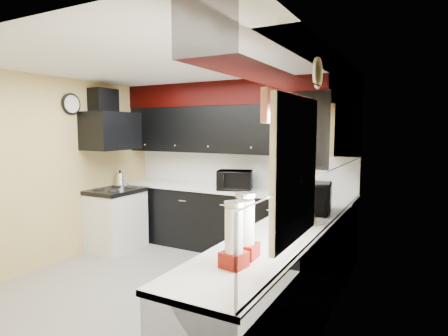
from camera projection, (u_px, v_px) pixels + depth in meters
name	position (u px, v px, depth m)	size (l,w,h in m)	color
ground	(167.00, 288.00, 4.29)	(3.60, 3.60, 0.00)	gray
wall_back	(237.00, 166.00, 5.73)	(3.60, 0.06, 2.50)	#E0C666
wall_right	(328.00, 193.00, 3.31)	(0.06, 3.60, 2.50)	#E0C666
wall_left	(57.00, 171.00, 5.01)	(0.06, 3.60, 2.50)	#E0C666
ceiling	(163.00, 65.00, 4.03)	(3.60, 3.60, 0.06)	white
cab_back	(228.00, 221.00, 5.55)	(3.60, 0.60, 0.90)	black
cab_right	(283.00, 286.00, 3.27)	(0.60, 3.00, 0.90)	black
counter_back	(228.00, 190.00, 5.50)	(3.62, 0.64, 0.04)	white
counter_right	(284.00, 233.00, 3.22)	(0.64, 3.02, 0.04)	white
splash_back	(237.00, 170.00, 5.73)	(3.60, 0.02, 0.50)	white
splash_right	(327.00, 200.00, 3.32)	(0.02, 3.60, 0.50)	white
upper_back	(203.00, 130.00, 5.76)	(2.60, 0.35, 0.70)	black
upper_right	(333.00, 130.00, 4.12)	(0.35, 1.80, 0.70)	black
soffit_back	(232.00, 94.00, 5.46)	(3.60, 0.36, 0.35)	black
soffit_right	(305.00, 68.00, 3.12)	(0.36, 3.24, 0.35)	black
stove	(116.00, 221.00, 5.61)	(0.60, 0.75, 0.86)	white
cooktop	(115.00, 191.00, 5.56)	(0.62, 0.77, 0.06)	black
hood	(111.00, 131.00, 5.49)	(0.50, 0.78, 0.55)	black
hood_duct	(103.00, 102.00, 5.51)	(0.24, 0.40, 0.40)	black
window	(296.00, 169.00, 2.49)	(0.03, 0.86, 0.96)	white
valance	(289.00, 109.00, 2.48)	(0.04, 0.88, 0.20)	red
pan_top	(283.00, 115.00, 5.04)	(0.03, 0.22, 0.40)	black
pan_mid	(280.00, 134.00, 4.96)	(0.03, 0.28, 0.46)	black
pan_low	(286.00, 135.00, 5.19)	(0.03, 0.24, 0.42)	black
cut_board	(277.00, 130.00, 4.84)	(0.03, 0.26, 0.35)	white
baskets	(299.00, 197.00, 3.49)	(0.27, 0.27, 0.50)	brown
clock	(71.00, 104.00, 5.12)	(0.03, 0.30, 0.30)	black
deco_plate	(318.00, 73.00, 2.91)	(0.03, 0.24, 0.24)	white
toaster_oven	(235.00, 180.00, 5.36)	(0.48, 0.40, 0.28)	black
microwave	(313.00, 198.00, 3.94)	(0.54, 0.37, 0.30)	black
utensil_crock	(300.00, 188.00, 4.95)	(0.17, 0.17, 0.18)	silver
knife_block	(283.00, 185.00, 5.15)	(0.09, 0.13, 0.21)	black
kettle	(120.00, 179.00, 5.89)	(0.22, 0.22, 0.20)	silver
dispenser_a	(245.00, 227.00, 2.53)	(0.16, 0.16, 0.43)	#5D0D00
dispenser_b	(234.00, 237.00, 2.36)	(0.15, 0.15, 0.40)	#6B1300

